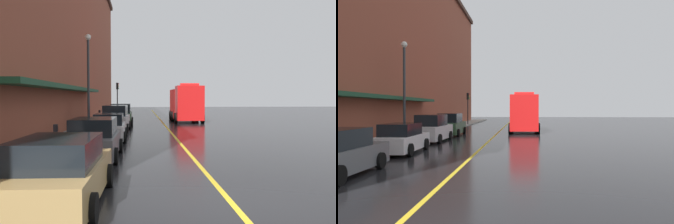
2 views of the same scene
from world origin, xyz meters
TOP-DOWN VIEW (x-y plane):
  - ground_plane at (0.00, 25.00)m, footprint 112.00×112.00m
  - sidewalk_left at (-6.20, 25.00)m, footprint 2.40×70.00m
  - lane_center_stripe at (0.00, 25.00)m, footprint 0.16×70.00m
  - brick_building_left at (-12.81, 24.00)m, footprint 11.98×64.00m
  - parked_car_0 at (-4.04, 0.71)m, footprint 2.21×4.79m
  - parked_car_1 at (-4.01, 6.80)m, footprint 2.08×4.61m
  - parked_car_2 at (-3.95, 12.77)m, footprint 2.02×4.34m
  - parked_car_3 at (-3.99, 18.59)m, footprint 2.15×4.53m
  - parked_car_4 at (-3.89, 23.91)m, footprint 2.09×4.68m
  - fire_truck at (2.50, 28.53)m, footprint 2.89×8.13m
  - parking_meter_0 at (-5.35, 5.89)m, footprint 0.14×0.18m
  - parking_meter_1 at (-5.35, 20.08)m, footprint 0.14×0.18m
  - street_lamp_left at (-5.95, 18.47)m, footprint 0.44×0.44m
  - traffic_light_near at (-5.29, 40.46)m, footprint 0.38×0.36m

SIDE VIEW (x-z plane):
  - ground_plane at x=0.00m, z-range 0.00..0.00m
  - lane_center_stripe at x=0.00m, z-range 0.00..0.01m
  - sidewalk_left at x=-6.20m, z-range 0.00..0.15m
  - parked_car_2 at x=-3.95m, z-range -0.04..1.52m
  - parked_car_0 at x=-4.04m, z-range -0.04..1.54m
  - parked_car_1 at x=-4.01m, z-range -0.05..1.61m
  - parked_car_3 at x=-3.99m, z-range -0.07..1.84m
  - parked_car_4 at x=-3.89m, z-range -0.07..1.84m
  - parking_meter_0 at x=-5.35m, z-range 0.39..1.72m
  - parking_meter_1 at x=-5.35m, z-range 0.39..1.72m
  - fire_truck at x=2.50m, z-range -0.09..3.72m
  - traffic_light_near at x=-5.29m, z-range 1.01..5.31m
  - street_lamp_left at x=-5.95m, z-range 0.93..7.87m
  - brick_building_left at x=-12.81m, z-range 0.01..18.47m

